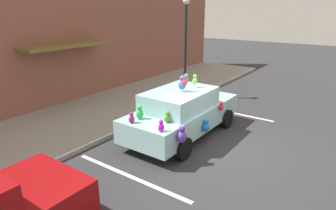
# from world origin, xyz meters

# --- Properties ---
(ground_plane) EXTENTS (60.00, 60.00, 0.00)m
(ground_plane) POSITION_xyz_m (0.00, 0.00, 0.00)
(ground_plane) COLOR #2D2D30
(sidewalk) EXTENTS (24.00, 4.00, 0.15)m
(sidewalk) POSITION_xyz_m (0.00, 5.00, 0.07)
(sidewalk) COLOR gray
(sidewalk) RESTS_ON ground
(storefront_building) EXTENTS (24.00, 1.25, 6.40)m
(storefront_building) POSITION_xyz_m (0.00, 7.14, 3.19)
(storefront_building) COLOR brown
(storefront_building) RESTS_ON ground
(parking_stripe_front) EXTENTS (0.12, 3.60, 0.01)m
(parking_stripe_front) POSITION_xyz_m (3.25, 1.00, 0.00)
(parking_stripe_front) COLOR silver
(parking_stripe_front) RESTS_ON ground
(parking_stripe_rear) EXTENTS (0.12, 3.60, 0.01)m
(parking_stripe_rear) POSITION_xyz_m (-2.52, 1.00, 0.00)
(parking_stripe_rear) COLOR silver
(parking_stripe_rear) RESTS_ON ground
(plush_covered_car) EXTENTS (4.45, 2.12, 2.10)m
(plush_covered_car) POSITION_xyz_m (0.30, 1.30, 0.80)
(plush_covered_car) COLOR #94C3C5
(plush_covered_car) RESTS_ON ground
(teddy_bear_on_sidewalk) EXTENTS (0.35, 0.29, 0.67)m
(teddy_bear_on_sidewalk) POSITION_xyz_m (3.50, 3.59, 0.46)
(teddy_bear_on_sidewalk) COLOR #9E723D
(teddy_bear_on_sidewalk) RESTS_ON sidewalk
(street_lamp_post) EXTENTS (0.28, 0.28, 4.21)m
(street_lamp_post) POSITION_xyz_m (3.93, 3.50, 2.70)
(street_lamp_post) COLOR black
(street_lamp_post) RESTS_ON sidewalk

